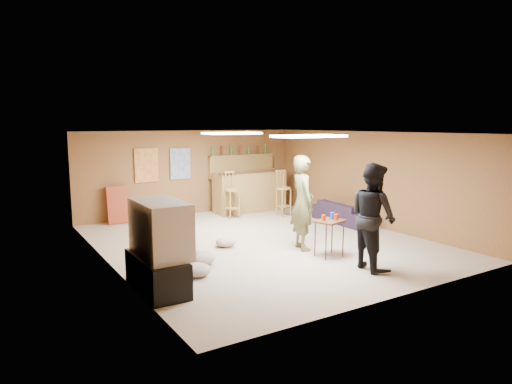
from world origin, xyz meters
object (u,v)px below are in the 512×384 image
bar_counter (250,191)px  person_olive (303,203)px  tv_body (160,229)px  tray_table (329,238)px  sofa (344,212)px  person_black (373,216)px

bar_counter → person_olive: (-1.11, -3.80, 0.35)m
tv_body → person_olive: (3.04, 0.65, 0.00)m
tv_body → tray_table: size_ratio=1.65×
person_olive → sofa: (2.31, 1.37, -0.65)m
person_black → tray_table: bearing=18.8°
person_olive → person_black: size_ratio=1.02×
person_black → sofa: 3.61m
bar_counter → person_black: 5.42m
tv_body → bar_counter: 6.09m
bar_counter → person_olive: size_ratio=1.11×
bar_counter → sofa: 2.73m
bar_counter → tray_table: (-1.00, -4.45, -0.22)m
bar_counter → person_black: size_ratio=1.14×
tv_body → tray_table: tv_body is taller
tv_body → person_olive: size_ratio=0.61×
tray_table → tv_body: bearing=-180.0°
bar_counter → sofa: bearing=-63.7°
bar_counter → tray_table: 4.57m
sofa → tray_table: bearing=134.9°
tv_body → sofa: size_ratio=0.65×
sofa → tray_table: (-2.20, -2.02, 0.08)m
person_black → tray_table: person_black is taller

